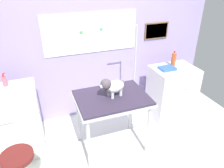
% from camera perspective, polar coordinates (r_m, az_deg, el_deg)
% --- Properties ---
extents(ground, '(4.40, 4.00, 0.04)m').
position_cam_1_polar(ground, '(2.95, 2.46, -20.51)').
color(ground, silver).
extents(rear_wall_panel, '(4.00, 0.09, 2.30)m').
position_cam_1_polar(rear_wall_panel, '(3.33, -5.60, 9.81)').
color(rear_wall_panel, '#9887BC').
rests_on(rear_wall_panel, ground).
extents(grooming_table, '(0.91, 0.67, 0.81)m').
position_cam_1_polar(grooming_table, '(2.71, 0.02, -4.85)').
color(grooming_table, '#B7B7BC').
rests_on(grooming_table, ground).
extents(grooming_arm, '(0.30, 0.11, 1.58)m').
position_cam_1_polar(grooming_arm, '(3.14, 5.69, 0.26)').
color(grooming_arm, '#B7B7BC').
rests_on(grooming_arm, ground).
extents(dog, '(0.36, 0.22, 0.26)m').
position_cam_1_polar(dog, '(2.59, 0.03, -0.64)').
color(dog, silver).
rests_on(dog, grooming_table).
extents(counter_left, '(0.80, 0.58, 0.92)m').
position_cam_1_polar(counter_left, '(3.09, -25.88, -9.34)').
color(counter_left, silver).
rests_on(counter_left, ground).
extents(cabinet_right, '(0.68, 0.54, 0.84)m').
position_cam_1_polar(cabinet_right, '(3.67, 15.49, -1.95)').
color(cabinet_right, silver).
rests_on(cabinet_right, ground).
extents(stool, '(0.32, 0.32, 0.63)m').
position_cam_1_polar(stool, '(2.43, -23.52, -18.90)').
color(stool, '#9E9EA3').
rests_on(stool, ground).
extents(spray_bottle_short, '(0.05, 0.05, 0.17)m').
position_cam_1_polar(spray_bottle_short, '(2.94, -26.67, 0.72)').
color(spray_bottle_short, '#D9576B').
rests_on(spray_bottle_short, counter_left).
extents(soda_bottle, '(0.07, 0.07, 0.25)m').
position_cam_1_polar(soda_bottle, '(3.50, 16.04, 6.31)').
color(soda_bottle, '#B54E24').
rests_on(soda_bottle, cabinet_right).
extents(supply_tray, '(0.24, 0.18, 0.04)m').
position_cam_1_polar(supply_tray, '(3.40, 14.45, 4.05)').
color(supply_tray, blue).
rests_on(supply_tray, cabinet_right).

